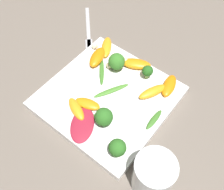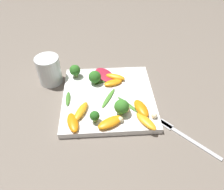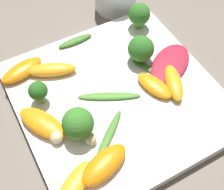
% 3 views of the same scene
% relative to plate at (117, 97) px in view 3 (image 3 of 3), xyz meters
% --- Properties ---
extents(ground_plane, '(2.40, 2.40, 0.00)m').
position_rel_plate_xyz_m(ground_plane, '(0.00, 0.00, -0.01)').
color(ground_plane, '#6B6056').
extents(plate, '(0.30, 0.30, 0.02)m').
position_rel_plate_xyz_m(plate, '(0.00, 0.00, 0.00)').
color(plate, white).
rests_on(plate, ground_plane).
extents(radicchio_leaf_0, '(0.09, 0.11, 0.01)m').
position_rel_plate_xyz_m(radicchio_leaf_0, '(0.01, -0.10, 0.01)').
color(radicchio_leaf_0, maroon).
rests_on(radicchio_leaf_0, plate).
extents(orange_segment_0, '(0.07, 0.05, 0.02)m').
position_rel_plate_xyz_m(orange_segment_0, '(-0.03, -0.08, 0.02)').
color(orange_segment_0, orange).
rests_on(orange_segment_0, plate).
extents(orange_segment_1, '(0.07, 0.05, 0.01)m').
position_rel_plate_xyz_m(orange_segment_1, '(-0.02, -0.05, 0.02)').
color(orange_segment_1, orange).
rests_on(orange_segment_1, plate).
extents(orange_segment_2, '(0.05, 0.08, 0.02)m').
position_rel_plate_xyz_m(orange_segment_2, '(0.11, 0.11, 0.02)').
color(orange_segment_2, orange).
rests_on(orange_segment_2, plate).
extents(orange_segment_3, '(0.05, 0.08, 0.02)m').
position_rel_plate_xyz_m(orange_segment_3, '(0.09, 0.07, 0.02)').
color(orange_segment_3, orange).
rests_on(orange_segment_3, plate).
extents(orange_segment_4, '(0.05, 0.08, 0.02)m').
position_rel_plate_xyz_m(orange_segment_4, '(-0.10, 0.07, 0.02)').
color(orange_segment_4, orange).
rests_on(orange_segment_4, plate).
extents(orange_segment_5, '(0.09, 0.07, 0.02)m').
position_rel_plate_xyz_m(orange_segment_5, '(-0.00, 0.12, 0.02)').
color(orange_segment_5, orange).
rests_on(orange_segment_5, plate).
extents(orange_segment_6, '(0.07, 0.08, 0.01)m').
position_rel_plate_xyz_m(orange_segment_6, '(-0.10, 0.12, 0.02)').
color(orange_segment_6, orange).
rests_on(orange_segment_6, plate).
extents(broccoli_floret_0, '(0.04, 0.04, 0.05)m').
position_rel_plate_xyz_m(broccoli_floret_0, '(0.04, -0.07, 0.04)').
color(broccoli_floret_0, '#7A9E51').
rests_on(broccoli_floret_0, plate).
extents(broccoli_floret_1, '(0.04, 0.04, 0.05)m').
position_rel_plate_xyz_m(broccoli_floret_1, '(0.11, -0.11, 0.04)').
color(broccoli_floret_1, '#7A9E51').
rests_on(broccoli_floret_1, plate).
extents(broccoli_floret_2, '(0.03, 0.03, 0.04)m').
position_rel_plate_xyz_m(broccoli_floret_2, '(0.04, 0.11, 0.03)').
color(broccoli_floret_2, '#7A9E51').
rests_on(broccoli_floret_2, plate).
extents(broccoli_floret_3, '(0.04, 0.04, 0.05)m').
position_rel_plate_xyz_m(broccoli_floret_3, '(-0.04, 0.08, 0.04)').
color(broccoli_floret_3, '#84AD5B').
rests_on(broccoli_floret_3, plate).
extents(arugula_sprig_0, '(0.02, 0.06, 0.01)m').
position_rel_plate_xyz_m(arugula_sprig_0, '(0.13, 0.01, 0.01)').
color(arugula_sprig_0, '#3D7528').
rests_on(arugula_sprig_0, plate).
extents(arugula_sprig_1, '(0.07, 0.08, 0.01)m').
position_rel_plate_xyz_m(arugula_sprig_1, '(-0.06, 0.05, 0.01)').
color(arugula_sprig_1, '#3D7528').
rests_on(arugula_sprig_1, plate).
extents(arugula_sprig_2, '(0.06, 0.09, 0.01)m').
position_rel_plate_xyz_m(arugula_sprig_2, '(-0.00, 0.01, 0.01)').
color(arugula_sprig_2, '#47842D').
rests_on(arugula_sprig_2, plate).
extents(arugula_sprig_3, '(0.08, 0.05, 0.01)m').
position_rel_plate_xyz_m(arugula_sprig_3, '(0.01, -0.07, 0.01)').
color(arugula_sprig_3, '#3D7528').
rests_on(arugula_sprig_3, plate).
extents(macadamia_nut_1, '(0.02, 0.02, 0.02)m').
position_rel_plate_xyz_m(macadamia_nut_1, '(-0.05, 0.07, 0.02)').
color(macadamia_nut_1, beige).
rests_on(macadamia_nut_1, plate).
extents(macadamia_nut_2, '(0.02, 0.02, 0.02)m').
position_rel_plate_xyz_m(macadamia_nut_2, '(-0.03, 0.11, 0.02)').
color(macadamia_nut_2, beige).
rests_on(macadamia_nut_2, plate).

